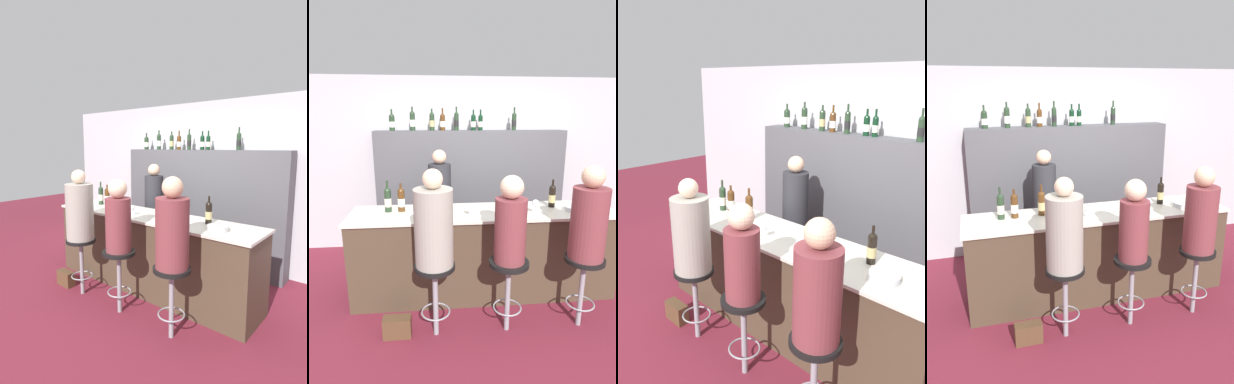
% 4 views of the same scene
% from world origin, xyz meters
% --- Properties ---
extents(ground_plane, '(16.00, 16.00, 0.00)m').
position_xyz_m(ground_plane, '(0.00, 0.00, 0.00)').
color(ground_plane, maroon).
extents(wall_back, '(6.40, 0.05, 2.60)m').
position_xyz_m(wall_back, '(0.00, 1.79, 1.30)').
color(wall_back, '#B2B2B7').
rests_on(wall_back, ground_plane).
extents(bar_counter, '(2.97, 0.68, 1.00)m').
position_xyz_m(bar_counter, '(0.00, 0.32, 0.50)').
color(bar_counter, '#473828').
rests_on(bar_counter, ground_plane).
extents(back_bar_cabinet, '(2.78, 0.28, 1.83)m').
position_xyz_m(back_bar_cabinet, '(0.00, 1.56, 0.92)').
color(back_bar_cabinet, '#4C4C51').
rests_on(back_bar_cabinet, ground_plane).
extents(wine_bottle_counter_0, '(0.08, 0.08, 0.35)m').
position_xyz_m(wine_bottle_counter_0, '(-1.07, 0.41, 1.14)').
color(wine_bottle_counter_0, '#233823').
rests_on(wine_bottle_counter_0, bar_counter).
extents(wine_bottle_counter_1, '(0.08, 0.08, 0.32)m').
position_xyz_m(wine_bottle_counter_1, '(-0.92, 0.41, 1.13)').
color(wine_bottle_counter_1, '#4C2D14').
rests_on(wine_bottle_counter_1, bar_counter).
extents(wine_bottle_counter_2, '(0.08, 0.08, 0.34)m').
position_xyz_m(wine_bottle_counter_2, '(-0.63, 0.41, 1.13)').
color(wine_bottle_counter_2, '#4C2D14').
rests_on(wine_bottle_counter_2, bar_counter).
extents(wine_bottle_counter_3, '(0.08, 0.08, 0.33)m').
position_xyz_m(wine_bottle_counter_3, '(0.81, 0.41, 1.13)').
color(wine_bottle_counter_3, black).
rests_on(wine_bottle_counter_3, bar_counter).
extents(wine_bottle_backbar_0, '(0.08, 0.08, 0.30)m').
position_xyz_m(wine_bottle_backbar_0, '(-1.13, 1.56, 1.95)').
color(wine_bottle_backbar_0, '#233823').
rests_on(wine_bottle_backbar_0, back_bar_cabinet).
extents(wine_bottle_backbar_1, '(0.08, 0.08, 0.33)m').
position_xyz_m(wine_bottle_backbar_1, '(-0.84, 1.56, 1.97)').
color(wine_bottle_backbar_1, '#233823').
rests_on(wine_bottle_backbar_1, back_bar_cabinet).
extents(wine_bottle_backbar_2, '(0.07, 0.07, 0.30)m').
position_xyz_m(wine_bottle_backbar_2, '(-0.57, 1.56, 1.96)').
color(wine_bottle_backbar_2, '#233823').
rests_on(wine_bottle_backbar_2, back_bar_cabinet).
extents(wine_bottle_backbar_3, '(0.07, 0.07, 0.31)m').
position_xyz_m(wine_bottle_backbar_3, '(-0.41, 1.56, 1.95)').
color(wine_bottle_backbar_3, '#4C2D14').
rests_on(wine_bottle_backbar_3, back_bar_cabinet).
extents(wine_bottle_backbar_4, '(0.07, 0.07, 0.33)m').
position_xyz_m(wine_bottle_backbar_4, '(-0.22, 1.56, 1.96)').
color(wine_bottle_backbar_4, '#233823').
rests_on(wine_bottle_backbar_4, back_bar_cabinet).
extents(wine_bottle_backbar_5, '(0.07, 0.07, 0.29)m').
position_xyz_m(wine_bottle_backbar_5, '(0.03, 1.56, 1.95)').
color(wine_bottle_backbar_5, black).
rests_on(wine_bottle_backbar_5, back_bar_cabinet).
extents(wine_bottle_backbar_6, '(0.07, 0.07, 0.29)m').
position_xyz_m(wine_bottle_backbar_6, '(0.13, 1.56, 1.95)').
color(wine_bottle_backbar_6, black).
rests_on(wine_bottle_backbar_6, back_bar_cabinet).
extents(wine_bottle_backbar_7, '(0.07, 0.07, 0.33)m').
position_xyz_m(wine_bottle_backbar_7, '(0.63, 1.56, 1.96)').
color(wine_bottle_backbar_7, '#233823').
rests_on(wine_bottle_backbar_7, back_bar_cabinet).
extents(wine_glass_0, '(0.07, 0.07, 0.13)m').
position_xyz_m(wine_glass_0, '(-0.18, 0.17, 1.09)').
color(wine_glass_0, silver).
rests_on(wine_glass_0, bar_counter).
extents(wine_glass_1, '(0.08, 0.08, 0.16)m').
position_xyz_m(wine_glass_1, '(0.53, 0.17, 1.11)').
color(wine_glass_1, silver).
rests_on(wine_glass_1, bar_counter).
extents(metal_bowl, '(0.24, 0.24, 0.05)m').
position_xyz_m(metal_bowl, '(1.02, 0.23, 1.02)').
color(metal_bowl, '#B7B7BC').
rests_on(metal_bowl, bar_counter).
extents(bar_stool_left, '(0.37, 0.37, 0.73)m').
position_xyz_m(bar_stool_left, '(-0.57, -0.36, 0.57)').
color(bar_stool_left, gray).
rests_on(bar_stool_left, ground_plane).
extents(guest_seated_left, '(0.34, 0.34, 0.87)m').
position_xyz_m(guest_seated_left, '(-0.57, -0.36, 1.11)').
color(guest_seated_left, gray).
rests_on(guest_seated_left, bar_stool_left).
extents(bar_stool_middle, '(0.37, 0.37, 0.73)m').
position_xyz_m(bar_stool_middle, '(0.12, -0.36, 0.57)').
color(bar_stool_middle, gray).
rests_on(bar_stool_middle, ground_plane).
extents(guest_seated_middle, '(0.29, 0.29, 0.81)m').
position_xyz_m(guest_seated_middle, '(0.12, -0.36, 1.09)').
color(guest_seated_middle, brown).
rests_on(guest_seated_middle, bar_stool_middle).
extents(bar_stool_right, '(0.37, 0.37, 0.73)m').
position_xyz_m(bar_stool_right, '(0.85, -0.36, 0.57)').
color(bar_stool_right, gray).
rests_on(bar_stool_right, ground_plane).
extents(guest_seated_right, '(0.32, 0.32, 0.88)m').
position_xyz_m(guest_seated_right, '(0.85, -0.36, 1.11)').
color(guest_seated_right, brown).
rests_on(guest_seated_right, bar_stool_right).
extents(bartender, '(0.29, 0.29, 1.62)m').
position_xyz_m(bartender, '(-0.48, 0.99, 0.76)').
color(bartender, '#28282D').
rests_on(bartender, ground_plane).
extents(handbag, '(0.26, 0.12, 0.20)m').
position_xyz_m(handbag, '(-0.93, -0.36, 0.10)').
color(handbag, '#513823').
rests_on(handbag, ground_plane).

